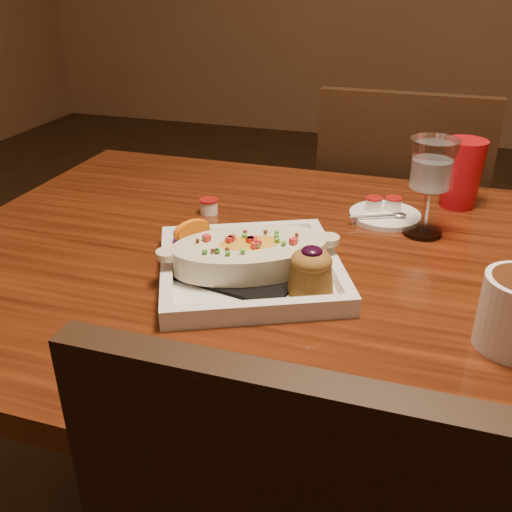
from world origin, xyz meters
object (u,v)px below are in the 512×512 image
(plate, at_px, (254,260))
(goblet, at_px, (431,170))
(table, at_px, (368,320))
(red_tumbler, at_px, (462,174))
(saucer, at_px, (384,213))
(chair_far, at_px, (394,242))

(plate, height_order, goblet, goblet)
(table, relative_size, plate, 4.12)
(goblet, height_order, red_tumbler, goblet)
(saucer, bearing_deg, table, -87.67)
(chair_far, distance_m, saucer, 0.48)
(chair_far, height_order, saucer, chair_far)
(goblet, bearing_deg, saucer, 143.71)
(red_tumbler, bearing_deg, table, -111.17)
(plate, bearing_deg, saucer, 35.99)
(chair_far, xyz_separation_m, saucer, (-0.01, -0.41, 0.25))
(chair_far, bearing_deg, red_tumbler, 112.20)
(goblet, bearing_deg, plate, -134.93)
(plate, bearing_deg, red_tumbler, 28.55)
(chair_far, bearing_deg, plate, 76.09)
(table, xyz_separation_m, plate, (-0.18, -0.08, 0.13))
(table, distance_m, red_tumbler, 0.38)
(chair_far, height_order, plate, chair_far)
(goblet, xyz_separation_m, saucer, (-0.07, 0.06, -0.11))
(chair_far, height_order, goblet, chair_far)
(goblet, relative_size, red_tumbler, 1.30)
(red_tumbler, bearing_deg, chair_far, 112.20)
(chair_far, relative_size, plate, 2.56)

